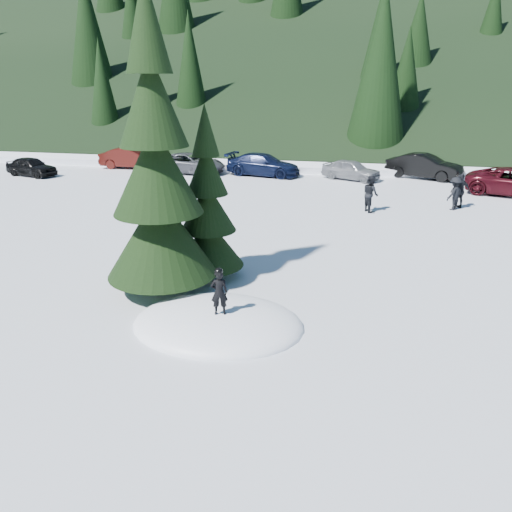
% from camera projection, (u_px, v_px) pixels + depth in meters
% --- Properties ---
extents(ground, '(200.00, 200.00, 0.00)m').
position_uv_depth(ground, '(218.00, 325.00, 12.91)').
color(ground, white).
rests_on(ground, ground).
extents(snow_mound, '(4.48, 3.52, 0.96)m').
position_uv_depth(snow_mound, '(218.00, 325.00, 12.91)').
color(snow_mound, white).
rests_on(snow_mound, ground).
extents(forest_hillside, '(200.00, 60.00, 25.00)m').
position_uv_depth(forest_hillside, '(343.00, 19.00, 58.44)').
color(forest_hillside, black).
rests_on(forest_hillside, ground).
extents(spruce_tall, '(3.20, 3.20, 8.60)m').
position_uv_depth(spruce_tall, '(157.00, 181.00, 13.88)').
color(spruce_tall, black).
rests_on(spruce_tall, ground).
extents(spruce_short, '(2.20, 2.20, 5.37)m').
position_uv_depth(spruce_short, '(208.00, 213.00, 15.39)').
color(spruce_short, black).
rests_on(spruce_short, ground).
extents(child_skier, '(0.49, 0.39, 1.16)m').
position_uv_depth(child_skier, '(219.00, 292.00, 12.26)').
color(child_skier, black).
rests_on(child_skier, snow_mound).
extents(adult_0, '(0.97, 1.05, 1.73)m').
position_uv_depth(adult_0, '(371.00, 194.00, 23.63)').
color(adult_0, black).
rests_on(adult_0, ground).
extents(adult_1, '(1.08, 0.77, 1.70)m').
position_uv_depth(adult_1, '(460.00, 191.00, 24.27)').
color(adult_1, black).
rests_on(adult_1, ground).
extents(adult_2, '(1.12, 1.16, 1.59)m').
position_uv_depth(adult_2, '(455.00, 194.00, 23.97)').
color(adult_2, black).
rests_on(adult_2, ground).
extents(car_0, '(3.86, 2.35, 1.23)m').
position_uv_depth(car_0, '(31.00, 166.00, 32.39)').
color(car_0, black).
rests_on(car_0, ground).
extents(car_1, '(4.45, 1.74, 1.44)m').
position_uv_depth(car_1, '(132.00, 158.00, 35.15)').
color(car_1, '#3A0E0A').
rests_on(car_1, ground).
extents(car_2, '(5.01, 2.77, 1.33)m').
position_uv_depth(car_2, '(190.00, 163.00, 33.33)').
color(car_2, '#48494F').
rests_on(car_2, ground).
extents(car_3, '(5.16, 2.85, 1.42)m').
position_uv_depth(car_3, '(263.00, 165.00, 32.48)').
color(car_3, black).
rests_on(car_3, ground).
extents(car_4, '(3.96, 2.88, 1.25)m').
position_uv_depth(car_4, '(351.00, 170.00, 31.19)').
color(car_4, gray).
rests_on(car_4, ground).
extents(car_5, '(4.92, 3.32, 1.53)m').
position_uv_depth(car_5, '(424.00, 166.00, 31.53)').
color(car_5, black).
rests_on(car_5, ground).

